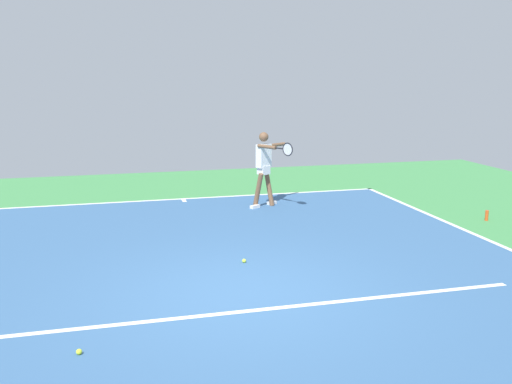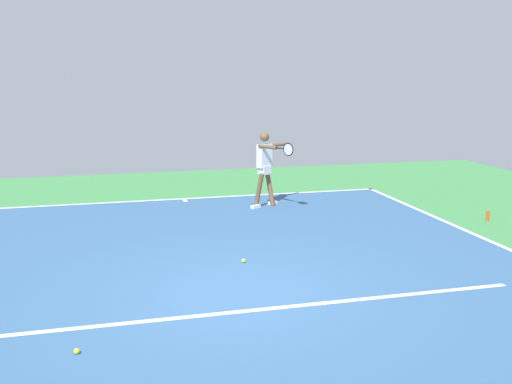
# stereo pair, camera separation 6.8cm
# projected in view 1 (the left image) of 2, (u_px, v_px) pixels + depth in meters

# --- Properties ---
(ground_plane) EXTENTS (21.23, 21.23, 0.00)m
(ground_plane) POSITION_uv_depth(u_px,v_px,m) (243.00, 294.00, 8.07)
(ground_plane) COLOR #428E4C
(court_surface) EXTENTS (10.14, 13.04, 0.00)m
(court_surface) POSITION_uv_depth(u_px,v_px,m) (243.00, 294.00, 8.07)
(court_surface) COLOR #38608E
(court_surface) RESTS_ON ground_plane
(court_line_baseline_near) EXTENTS (10.14, 0.10, 0.01)m
(court_line_baseline_near) POSITION_uv_depth(u_px,v_px,m) (183.00, 199.00, 14.21)
(court_line_baseline_near) COLOR white
(court_line_baseline_near) RESTS_ON ground_plane
(court_line_service) EXTENTS (7.60, 0.10, 0.01)m
(court_line_service) POSITION_uv_depth(u_px,v_px,m) (254.00, 310.00, 7.50)
(court_line_service) COLOR white
(court_line_service) RESTS_ON ground_plane
(court_line_centre_mark) EXTENTS (0.10, 0.30, 0.01)m
(court_line_centre_mark) POSITION_uv_depth(u_px,v_px,m) (184.00, 200.00, 14.02)
(court_line_centre_mark) COLOR white
(court_line_centre_mark) RESTS_ON ground_plane
(tennis_player) EXTENTS (1.00, 1.37, 1.74)m
(tennis_player) POSITION_uv_depth(u_px,v_px,m) (265.00, 164.00, 13.20)
(tennis_player) COLOR brown
(tennis_player) RESTS_ON ground_plane
(tennis_ball_near_service_line) EXTENTS (0.07, 0.07, 0.07)m
(tennis_ball_near_service_line) POSITION_uv_depth(u_px,v_px,m) (244.00, 261.00, 9.40)
(tennis_ball_near_service_line) COLOR #C6E53D
(tennis_ball_near_service_line) RESTS_ON ground_plane
(tennis_ball_far_corner) EXTENTS (0.07, 0.07, 0.07)m
(tennis_ball_far_corner) POSITION_uv_depth(u_px,v_px,m) (79.00, 352.00, 6.32)
(tennis_ball_far_corner) COLOR #CCE033
(tennis_ball_far_corner) RESTS_ON ground_plane
(water_bottle) EXTENTS (0.07, 0.07, 0.22)m
(water_bottle) POSITION_uv_depth(u_px,v_px,m) (487.00, 215.00, 12.09)
(water_bottle) COLOR #D84C1E
(water_bottle) RESTS_ON ground_plane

